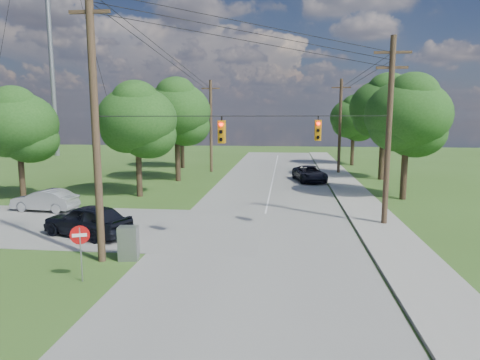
# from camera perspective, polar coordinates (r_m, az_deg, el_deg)

# --- Properties ---
(ground) EXTENTS (140.00, 140.00, 0.00)m
(ground) POSITION_cam_1_polar(r_m,az_deg,el_deg) (18.04, -4.68, -11.64)
(ground) COLOR #365A1E
(ground) RESTS_ON ground
(main_road) EXTENTS (10.00, 100.00, 0.03)m
(main_road) POSITION_cam_1_polar(r_m,az_deg,el_deg) (22.52, 2.78, -7.42)
(main_road) COLOR gray
(main_road) RESTS_ON ground
(sidewalk_east) EXTENTS (2.60, 100.00, 0.12)m
(sidewalk_east) POSITION_cam_1_polar(r_m,az_deg,el_deg) (23.13, 19.74, -7.38)
(sidewalk_east) COLOR gray
(sidewalk_east) RESTS_ON ground
(pole_sw) EXTENTS (2.00, 0.32, 12.00)m
(pole_sw) POSITION_cam_1_polar(r_m,az_deg,el_deg) (18.73, -18.79, 8.14)
(pole_sw) COLOR #503B29
(pole_sw) RESTS_ON ground
(pole_ne) EXTENTS (2.00, 0.32, 10.50)m
(pole_ne) POSITION_cam_1_polar(r_m,az_deg,el_deg) (25.26, 19.23, 6.41)
(pole_ne) COLOR #503B29
(pole_ne) RESTS_ON ground
(pole_north_e) EXTENTS (2.00, 0.32, 10.00)m
(pole_north_e) POSITION_cam_1_polar(r_m,az_deg,el_deg) (46.96, 13.18, 7.07)
(pole_north_e) COLOR #503B29
(pole_north_e) RESTS_ON ground
(pole_north_w) EXTENTS (2.00, 0.32, 10.00)m
(pole_north_w) POSITION_cam_1_polar(r_m,az_deg,el_deg) (47.34, -3.90, 7.29)
(pole_north_w) COLOR #503B29
(pole_north_w) RESTS_ON ground
(power_lines) EXTENTS (13.93, 29.62, 4.93)m
(power_lines) POSITION_cam_1_polar(r_m,az_deg,el_deg) (28.35, 2.69, 14.53)
(power_lines) COLOR black
(power_lines) RESTS_ON ground
(traffic_signals) EXTENTS (4.91, 3.27, 1.05)m
(traffic_signals) POSITION_cam_1_polar(r_m,az_deg,el_deg) (21.06, 4.32, 6.59)
(traffic_signals) COLOR orange
(traffic_signals) RESTS_ON ground
(radio_mast) EXTENTS (0.70, 0.70, 45.00)m
(radio_mast) POSITION_cam_1_polar(r_m,az_deg,el_deg) (73.66, -24.26, 20.68)
(radio_mast) COLOR gray
(radio_mast) RESTS_ON ground
(tree_w_near) EXTENTS (6.00, 6.00, 8.40)m
(tree_w_near) POSITION_cam_1_polar(r_m,az_deg,el_deg) (33.55, -13.55, 7.87)
(tree_w_near) COLOR #443122
(tree_w_near) RESTS_ON ground
(tree_w_mid) EXTENTS (6.40, 6.40, 9.22)m
(tree_w_mid) POSITION_cam_1_polar(r_m,az_deg,el_deg) (40.91, -8.44, 9.04)
(tree_w_mid) COLOR #443122
(tree_w_mid) RESTS_ON ground
(tree_w_far) EXTENTS (6.00, 6.00, 8.73)m
(tree_w_far) POSITION_cam_1_polar(r_m,az_deg,el_deg) (51.09, -7.79, 8.59)
(tree_w_far) COLOR #443122
(tree_w_far) RESTS_ON ground
(tree_e_near) EXTENTS (6.20, 6.20, 8.81)m
(tree_e_near) POSITION_cam_1_polar(r_m,az_deg,el_deg) (33.76, 21.42, 8.08)
(tree_e_near) COLOR #443122
(tree_e_near) RESTS_ON ground
(tree_e_mid) EXTENTS (6.60, 6.60, 9.64)m
(tree_e_mid) POSITION_cam_1_polar(r_m,az_deg,el_deg) (43.60, 18.66, 9.08)
(tree_e_mid) COLOR #443122
(tree_e_mid) RESTS_ON ground
(tree_e_far) EXTENTS (5.80, 5.80, 8.32)m
(tree_e_far) POSITION_cam_1_polar(r_m,az_deg,el_deg) (55.23, 14.91, 8.04)
(tree_e_far) COLOR #443122
(tree_e_far) RESTS_ON ground
(tree_cross_n) EXTENTS (5.60, 5.60, 7.91)m
(tree_cross_n) POSITION_cam_1_polar(r_m,az_deg,el_deg) (34.90, -27.50, 6.62)
(tree_cross_n) COLOR #443122
(tree_cross_n) RESTS_ON ground
(car_cross_dark) EXTENTS (5.31, 3.56, 1.68)m
(car_cross_dark) POSITION_cam_1_polar(r_m,az_deg,el_deg) (23.55, -19.65, -5.05)
(car_cross_dark) COLOR black
(car_cross_dark) RESTS_ON cross_road
(car_cross_silver) EXTENTS (4.41, 1.93, 1.41)m
(car_cross_silver) POSITION_cam_1_polar(r_m,az_deg,el_deg) (30.77, -24.59, -2.45)
(car_cross_silver) COLOR #A7AAAE
(car_cross_silver) RESTS_ON cross_road
(car_main_north) EXTENTS (3.45, 5.65, 1.46)m
(car_main_north) POSITION_cam_1_polar(r_m,az_deg,el_deg) (40.92, 9.27, 0.84)
(car_main_north) COLOR black
(car_main_north) RESTS_ON main_road
(control_cabinet) EXTENTS (0.89, 0.70, 1.48)m
(control_cabinet) POSITION_cam_1_polar(r_m,az_deg,el_deg) (19.36, -14.66, -8.16)
(control_cabinet) COLOR gray
(control_cabinet) RESTS_ON ground
(do_not_enter_sign) EXTENTS (0.69, 0.28, 2.18)m
(do_not_enter_sign) POSITION_cam_1_polar(r_m,az_deg,el_deg) (17.21, -20.54, -7.58)
(do_not_enter_sign) COLOR gray
(do_not_enter_sign) RESTS_ON ground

